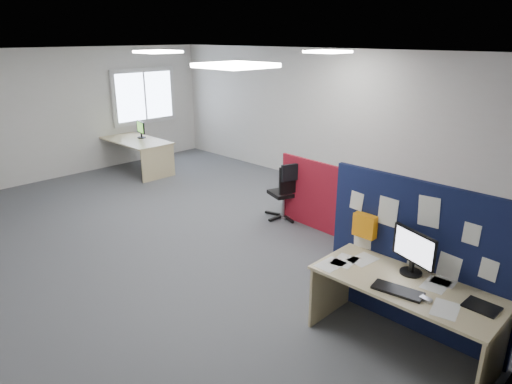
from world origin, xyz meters
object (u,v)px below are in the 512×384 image
Objects in this scene: second_desk at (138,147)px; main_desk at (406,297)px; monitor_second at (141,129)px; navy_divider at (415,257)px; red_divider at (317,196)px; monitor_main at (413,250)px; office_chair at (287,188)px.

main_desk is at bearing -11.96° from second_desk.
second_desk is at bearing -57.59° from monitor_second.
navy_divider reaches higher than second_desk.
main_desk is 0.98× the size of second_desk.
red_divider is (-2.29, 1.39, -0.27)m from navy_divider.
navy_divider is 7.32m from monitor_second.
red_divider reaches higher than second_desk.
navy_divider is 1.11× the size of second_desk.
red_divider is at bearing 144.00° from main_desk.
second_desk is at bearing -172.26° from monitor_main.
main_desk is 4.24× the size of monitor_second.
monitor_main reaches higher than second_desk.
main_desk is at bearing -32.41° from red_divider.
monitor_second is at bearing -173.34° from monitor_main.
office_chair is (4.33, 0.01, -0.38)m from monitor_second.
office_chair reaches higher than main_desk.
second_desk is 4.28m from office_chair.
navy_divider is at bearing 108.48° from main_desk.
red_divider reaches higher than main_desk.
monitor_main is 0.34× the size of red_divider.
main_desk and second_desk have the same top height.
red_divider is 4.93m from monitor_second.
red_divider reaches higher than office_chair.
red_divider is 0.83× the size of second_desk.
navy_divider is at bearing -27.75° from red_divider.
monitor_main is (0.06, -0.19, 0.17)m from navy_divider.
monitor_second is at bearing 166.99° from main_desk.
monitor_second reaches higher than main_desk.
main_desk is at bearing 0.25° from monitor_second.
second_desk is 0.41m from monitor_second.
office_chair is at bearing -171.25° from red_divider.
monitor_second is at bearing -160.64° from office_chair.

